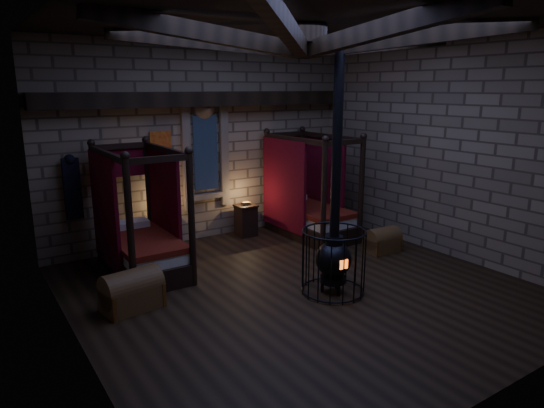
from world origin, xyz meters
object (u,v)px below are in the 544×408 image
trunk_left (132,291)px  trunk_right (382,241)px  bed_left (141,242)px  stove (334,256)px  bed_right (309,211)px

trunk_left → trunk_right: bearing=-10.8°
bed_left → stove: 3.50m
bed_left → trunk_right: bearing=-20.2°
bed_right → trunk_left: 4.85m
bed_right → trunk_right: 1.89m
bed_left → bed_right: (3.93, 0.12, 0.00)m
stove → trunk_left: bearing=162.9°
bed_right → bed_left: bearing=-178.9°
bed_right → trunk_right: (0.53, -1.78, -0.33)m
bed_right → stove: size_ratio=0.56×
trunk_right → trunk_left: bearing=179.4°
bed_right → trunk_right: size_ratio=3.14×
stove → trunk_right: bearing=30.0°
bed_right → trunk_right: bed_right is taller
stove → bed_right: bearing=64.8°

